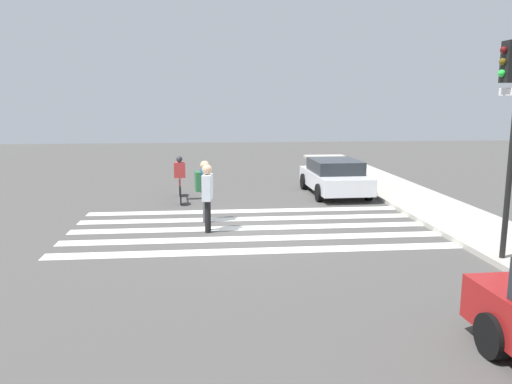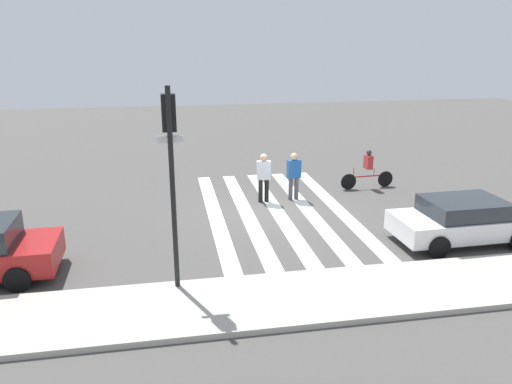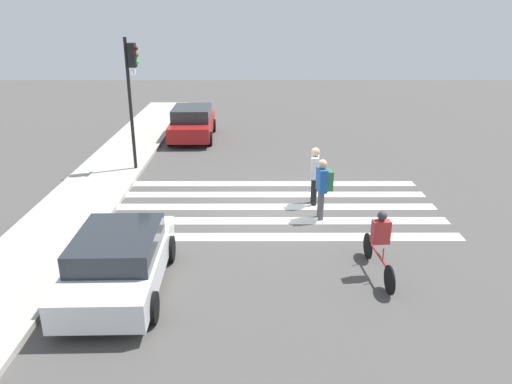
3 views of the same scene
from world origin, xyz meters
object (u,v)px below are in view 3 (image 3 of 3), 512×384
(pedestrian_adult_blue_shirt, at_px, (323,185))
(car_parked_far_curb, at_px, (192,123))
(car_parked_dark_suv, at_px, (119,260))
(cyclist_far_lane, at_px, (380,241))
(traffic_light, at_px, (132,80))
(pedestrian_child_with_backpack, at_px, (315,173))

(pedestrian_adult_blue_shirt, relative_size, car_parked_far_curb, 0.41)
(car_parked_dark_suv, bearing_deg, car_parked_far_curb, -1.24)
(cyclist_far_lane, bearing_deg, car_parked_dark_suv, 91.64)
(traffic_light, xyz_separation_m, car_parked_far_curb, (5.22, -1.45, -2.69))
(cyclist_far_lane, bearing_deg, traffic_light, 38.37)
(car_parked_far_curb, bearing_deg, car_parked_dark_suv, 179.05)
(pedestrian_adult_blue_shirt, bearing_deg, car_parked_dark_suv, 120.67)
(traffic_light, height_order, cyclist_far_lane, traffic_light)
(pedestrian_adult_blue_shirt, distance_m, car_parked_far_curb, 11.01)
(pedestrian_adult_blue_shirt, height_order, car_parked_dark_suv, pedestrian_adult_blue_shirt)
(pedestrian_child_with_backpack, xyz_separation_m, car_parked_dark_suv, (-5.14, 4.85, -0.35))
(traffic_light, relative_size, car_parked_far_curb, 1.11)
(traffic_light, bearing_deg, car_parked_dark_suv, -170.26)
(traffic_light, distance_m, car_parked_far_curb, 6.05)
(traffic_light, height_order, car_parked_far_curb, traffic_light)
(pedestrian_child_with_backpack, xyz_separation_m, cyclist_far_lane, (-4.54, -0.99, -0.18))
(pedestrian_adult_blue_shirt, bearing_deg, cyclist_far_lane, -173.13)
(cyclist_far_lane, bearing_deg, car_parked_far_curb, 19.76)
(pedestrian_child_with_backpack, height_order, car_parked_dark_suv, pedestrian_child_with_backpack)
(car_parked_dark_suv, bearing_deg, traffic_light, 8.44)
(cyclist_far_lane, bearing_deg, pedestrian_child_with_backpack, 8.13)
(car_parked_far_curb, bearing_deg, pedestrian_adult_blue_shirt, -154.13)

